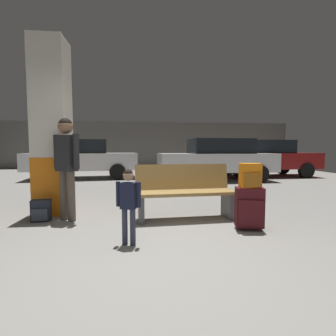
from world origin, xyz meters
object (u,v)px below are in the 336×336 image
structural_pillar (52,128)px  parked_car_far (82,158)px  parked_car_near (216,158)px  child (128,199)px  adult (66,158)px  parked_car_side (264,157)px  bench (185,192)px  backpack_bright (250,176)px  backpack_dark_floor (41,211)px  suitcase (249,207)px

structural_pillar → parked_car_far: 5.52m
parked_car_far → parked_car_near: same height
child → parked_car_far: 7.43m
adult → parked_car_side: bearing=43.4°
bench → backpack_bright: size_ratio=4.81×
backpack_bright → adult: size_ratio=0.21×
structural_pillar → backpack_dark_floor: size_ratio=8.92×
bench → backpack_bright: backpack_bright is taller
parked_car_far → backpack_bright: bearing=-59.8°
suitcase → structural_pillar: bearing=157.7°
backpack_dark_floor → child: bearing=-38.1°
backpack_bright → backpack_dark_floor: backpack_bright is taller
adult → backpack_dark_floor: size_ratio=4.78×
suitcase → parked_car_near: bearing=78.2°
adult → parked_car_far: bearing=101.4°
bench → child: child is taller
adult → backpack_dark_floor: adult is taller
backpack_dark_floor → parked_car_far: parked_car_far is taller
child → parked_car_far: parked_car_far is taller
bench → adult: size_ratio=1.00×
child → backpack_bright: bearing=13.5°
parked_car_side → backpack_dark_floor: bearing=-138.4°
backpack_bright → parked_car_far: parked_car_far is taller
backpack_dark_floor → parked_car_side: 8.94m
structural_pillar → child: structural_pillar is taller
backpack_dark_floor → parked_car_far: 6.03m
backpack_dark_floor → parked_car_near: bearing=48.2°
adult → bench: bearing=-1.8°
backpack_bright → child: bearing=-166.5°
backpack_dark_floor → bench: bearing=-1.5°
bench → parked_car_side: bearing=53.8°
bench → child: 1.38m
child → parked_car_far: bearing=107.5°
bench → adult: 1.96m
backpack_dark_floor → parked_car_far: (-0.78, 5.94, 0.64)m
bench → backpack_dark_floor: (-2.29, 0.06, -0.28)m
adult → backpack_dark_floor: bearing=-180.0°
bench → parked_car_far: parked_car_far is taller
suitcase → adult: 2.88m
bench → backpack_dark_floor: size_ratio=4.81×
structural_pillar → backpack_bright: size_ratio=8.92×
suitcase → child: 1.73m
suitcase → backpack_dark_floor: size_ratio=1.78×
child → backpack_dark_floor: bearing=141.9°
adult → parked_car_side: size_ratio=0.39×
parked_car_near → structural_pillar: bearing=-134.9°
suitcase → backpack_bright: backpack_bright is taller
backpack_bright → parked_car_near: bearing=78.2°
parked_car_near → backpack_dark_floor: bearing=-131.8°
structural_pillar → parked_car_side: 8.58m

